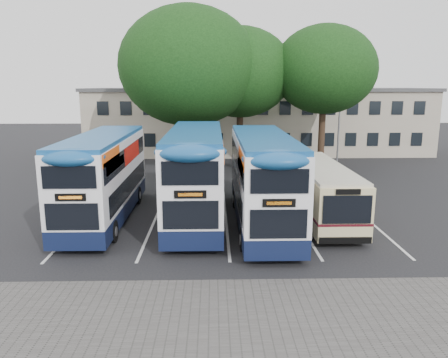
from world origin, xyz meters
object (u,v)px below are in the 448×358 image
at_px(bus_dd_mid, 196,170).
at_px(tree_left, 189,66).
at_px(bus_dd_right, 263,176).
at_px(tree_mid, 240,73).
at_px(bus_single, 320,188).
at_px(lamp_post, 340,103).
at_px(bus_dd_left, 104,173).
at_px(tree_right, 325,70).

bearing_deg(bus_dd_mid, tree_left, 94.40).
bearing_deg(bus_dd_right, tree_mid, 90.95).
bearing_deg(bus_single, lamp_post, 71.06).
xyz_separation_m(tree_left, bus_dd_left, (-3.58, -11.61, -5.51)).
height_order(tree_left, bus_dd_mid, tree_left).
distance_m(lamp_post, bus_dd_left, 21.79).
xyz_separation_m(tree_right, bus_single, (-2.96, -11.98, -6.09)).
relative_size(bus_dd_left, bus_single, 1.12).
relative_size(tree_left, bus_dd_right, 1.18).
height_order(tree_right, bus_dd_right, tree_right).
distance_m(tree_mid, bus_dd_mid, 14.11).
bearing_deg(lamp_post, bus_single, -108.94).
xyz_separation_m(bus_dd_left, bus_single, (10.61, 0.11, -0.79)).
distance_m(tree_right, bus_dd_mid, 15.92).
distance_m(tree_right, bus_single, 13.76).
bearing_deg(tree_right, bus_dd_mid, -127.21).
distance_m(bus_dd_right, bus_single, 3.32).
bearing_deg(lamp_post, bus_dd_left, -136.52).
bearing_deg(bus_dd_mid, bus_dd_left, -178.79).
distance_m(bus_dd_mid, bus_dd_right, 3.36).
bearing_deg(tree_mid, tree_left, -160.46).
distance_m(bus_dd_left, bus_dd_mid, 4.47).
bearing_deg(bus_dd_left, bus_dd_mid, 1.21).
bearing_deg(tree_left, bus_dd_mid, -85.60).
bearing_deg(bus_dd_mid, tree_mid, 77.21).
bearing_deg(tree_right, bus_dd_right, -114.36).
distance_m(tree_left, bus_dd_right, 14.38).
bearing_deg(bus_dd_right, lamp_post, 63.17).
relative_size(lamp_post, bus_dd_right, 0.88).
relative_size(tree_right, bus_single, 1.22).
xyz_separation_m(bus_dd_left, bus_dd_mid, (4.47, 0.09, 0.12)).
height_order(tree_mid, bus_dd_mid, tree_mid).
relative_size(tree_left, bus_single, 1.36).
bearing_deg(tree_left, lamp_post, 15.07).
relative_size(bus_dd_right, bus_single, 1.15).
bearing_deg(tree_right, tree_left, -177.28).
bearing_deg(tree_mid, lamp_post, 12.95).
bearing_deg(bus_dd_right, bus_single, 21.36).
height_order(lamp_post, bus_dd_mid, lamp_post).
height_order(bus_dd_left, bus_dd_mid, bus_dd_mid).
xyz_separation_m(lamp_post, bus_dd_left, (-15.68, -14.87, -2.79)).
relative_size(bus_dd_left, bus_dd_mid, 0.95).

